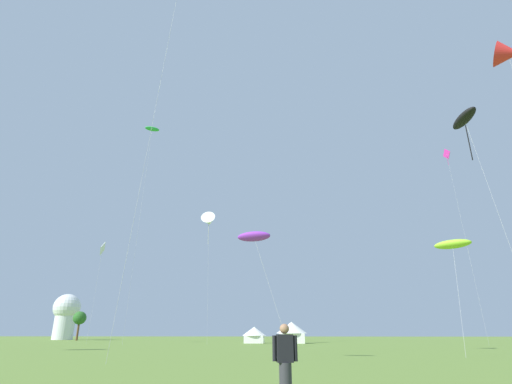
% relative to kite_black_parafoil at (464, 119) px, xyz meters
% --- Properties ---
extents(kite_black_parafoil, '(1.86, 4.17, 19.73)m').
position_rel_kite_black_parafoil_xyz_m(kite_black_parafoil, '(0.00, 0.00, 0.00)').
color(kite_black_parafoil, black).
rests_on(kite_black_parafoil, ground).
extents(kite_green_parafoil, '(2.62, 2.61, 35.55)m').
position_rel_kite_black_parafoil_xyz_m(kite_green_parafoil, '(-38.75, 27.26, 15.81)').
color(kite_green_parafoil, green).
rests_on(kite_green_parafoil, ground).
extents(kite_lime_parafoil, '(2.85, 3.29, 8.45)m').
position_rel_kite_black_parafoil_xyz_m(kite_lime_parafoil, '(-2.94, -0.28, -11.14)').
color(kite_lime_parafoil, '#99DB2D').
rests_on(kite_lime_parafoil, ground).
extents(kite_white_diamond, '(0.95, 3.58, 16.40)m').
position_rel_kite_black_parafoil_xyz_m(kite_white_diamond, '(-47.47, 32.66, -4.07)').
color(kite_white_diamond, white).
rests_on(kite_white_diamond, ground).
extents(kite_white_delta, '(2.29, 2.70, 19.91)m').
position_rel_kite_black_parafoil_xyz_m(kite_white_delta, '(-28.22, 28.34, -0.66)').
color(kite_white_delta, white).
rests_on(kite_white_delta, ground).
extents(kite_red_delta, '(3.20, 3.24, 25.41)m').
position_rel_kite_black_parafoil_xyz_m(kite_red_delta, '(3.59, -2.21, 4.90)').
color(kite_red_delta, red).
rests_on(kite_red_delta, ground).
extents(kite_purple_parafoil, '(3.55, 1.38, 7.98)m').
position_rel_kite_black_parafoil_xyz_m(kite_purple_parafoil, '(-17.91, -6.05, -11.61)').
color(kite_purple_parafoil, purple).
rests_on(kite_purple_parafoil, ground).
extents(kite_magenta_diamond, '(0.73, 1.87, 28.64)m').
position_rel_kite_black_parafoil_xyz_m(kite_magenta_diamond, '(9.35, 25.93, 7.53)').
color(kite_magenta_diamond, '#E02DA3').
rests_on(kite_magenta_diamond, ground).
extents(person_spectator, '(0.57, 0.29, 1.73)m').
position_rel_kite_black_parafoil_xyz_m(person_spectator, '(-15.82, -21.64, -18.31)').
color(person_spectator, '#2D2D33').
rests_on(person_spectator, ground).
extents(festival_tent_center, '(3.83, 3.83, 2.49)m').
position_rel_kite_black_parafoil_xyz_m(festival_tent_center, '(-21.49, 35.27, -17.78)').
color(festival_tent_center, white).
rests_on(festival_tent_center, ground).
extents(festival_tent_left, '(4.97, 4.97, 3.23)m').
position_rel_kite_black_parafoil_xyz_m(festival_tent_left, '(-15.46, 35.27, -17.37)').
color(festival_tent_left, white).
rests_on(festival_tent_left, ground).
extents(observatory_dome, '(6.40, 6.40, 10.80)m').
position_rel_kite_black_parafoil_xyz_m(observatory_dome, '(-71.04, 65.61, -13.14)').
color(observatory_dome, white).
rests_on(observatory_dome, ground).
extents(tree_distant_left, '(2.82, 2.82, 6.13)m').
position_rel_kite_black_parafoil_xyz_m(tree_distant_left, '(-62.50, 56.57, -14.52)').
color(tree_distant_left, brown).
rests_on(tree_distant_left, ground).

